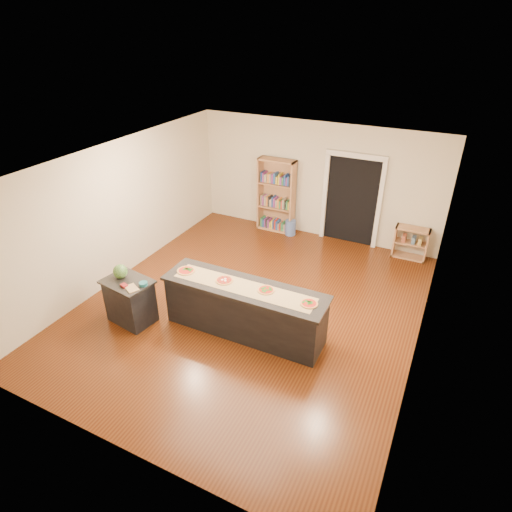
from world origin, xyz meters
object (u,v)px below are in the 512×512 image
at_px(bookshelf, 276,196).
at_px(low_shelf, 411,243).
at_px(kitchen_island, 244,309).
at_px(side_counter, 130,301).
at_px(waste_bin, 290,227).
at_px(watermelon, 120,271).

xyz_separation_m(bookshelf, low_shelf, (3.34, 0.01, -0.56)).
distance_m(kitchen_island, low_shelf, 4.55).
height_order(side_counter, low_shelf, side_counter).
bearing_deg(side_counter, waste_bin, 83.34).
height_order(bookshelf, waste_bin, bookshelf).
relative_size(side_counter, low_shelf, 1.15).
bearing_deg(bookshelf, side_counter, -99.79).
xyz_separation_m(kitchen_island, waste_bin, (-0.73, 3.90, -0.28)).
height_order(side_counter, waste_bin, side_counter).
height_order(low_shelf, watermelon, watermelon).
distance_m(side_counter, low_shelf, 6.20).
height_order(side_counter, watermelon, watermelon).
bearing_deg(kitchen_island, side_counter, -163.10).
relative_size(side_counter, waste_bin, 2.21).
bearing_deg(waste_bin, bookshelf, 167.37).
relative_size(kitchen_island, bookshelf, 1.54).
height_order(kitchen_island, low_shelf, kitchen_island).
height_order(bookshelf, watermelon, bookshelf).
bearing_deg(low_shelf, waste_bin, -177.84).
bearing_deg(waste_bin, side_counter, -105.52).
bearing_deg(bookshelf, waste_bin, -12.63).
distance_m(bookshelf, watermelon, 4.67).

